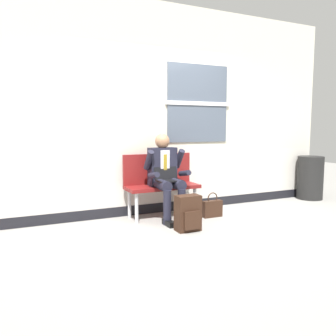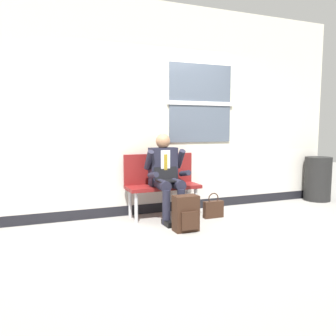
# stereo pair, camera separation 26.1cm
# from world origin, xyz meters

# --- Properties ---
(ground_plane) EXTENTS (18.00, 18.00, 0.00)m
(ground_plane) POSITION_xyz_m (0.00, 0.00, 0.00)
(ground_plane) COLOR gray
(station_wall) EXTENTS (6.48, 0.17, 3.16)m
(station_wall) POSITION_xyz_m (0.01, 0.69, 1.57)
(station_wall) COLOR beige
(station_wall) RESTS_ON ground
(bench_with_person) EXTENTS (1.08, 0.42, 0.92)m
(bench_with_person) POSITION_xyz_m (0.01, 0.41, 0.53)
(bench_with_person) COLOR maroon
(bench_with_person) RESTS_ON ground
(person_seated) EXTENTS (0.57, 0.70, 1.22)m
(person_seated) POSITION_xyz_m (0.01, 0.21, 0.65)
(person_seated) COLOR #1E1E2D
(person_seated) RESTS_ON ground
(backpack) EXTENTS (0.31, 0.23, 0.46)m
(backpack) POSITION_xyz_m (0.02, -0.43, 0.22)
(backpack) COLOR #331E14
(backpack) RESTS_ON ground
(handbag) EXTENTS (0.30, 0.09, 0.37)m
(handbag) POSITION_xyz_m (0.67, 0.02, 0.13)
(handbag) COLOR #331E14
(handbag) RESTS_ON ground
(trash_bin) EXTENTS (0.46, 0.46, 0.79)m
(trash_bin) POSITION_xyz_m (3.03, 0.39, 0.39)
(trash_bin) COLOR black
(trash_bin) RESTS_ON ground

